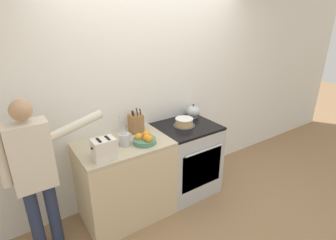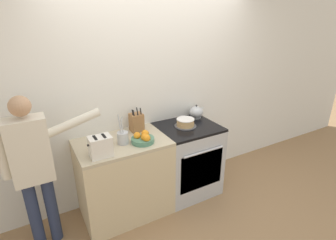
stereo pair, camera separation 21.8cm
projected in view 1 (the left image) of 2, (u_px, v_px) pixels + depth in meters
ground_plane at (185, 208)px, 3.16m from camera, size 16.00×16.00×0.00m
wall_back at (155, 92)px, 3.19m from camera, size 8.00×0.04×2.60m
counter_cabinet at (126, 180)px, 2.93m from camera, size 0.97×0.64×0.92m
stove_range at (186, 158)px, 3.36m from camera, size 0.72×0.67×0.92m
layer_cake at (184, 122)px, 3.17m from camera, size 0.26×0.26×0.10m
tea_kettle at (193, 111)px, 3.44m from camera, size 0.22×0.18×0.18m
knife_block at (136, 123)px, 2.98m from camera, size 0.14×0.13×0.30m
utensil_crock at (125, 139)px, 2.69m from camera, size 0.12×0.12×0.33m
fruit_bowl at (145, 139)px, 2.74m from camera, size 0.24×0.24×0.11m
toaster at (104, 149)px, 2.43m from camera, size 0.22×0.15×0.20m
person_baker at (35, 168)px, 2.28m from camera, size 0.91×0.20×1.56m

